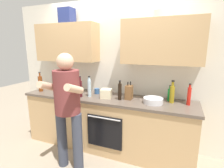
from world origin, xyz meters
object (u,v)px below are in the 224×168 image
at_px(mixing_bowl, 153,101).
at_px(cup_tea, 97,91).
at_px(bottle_vinegar, 40,83).
at_px(person_standing, 67,104).
at_px(bottle_soda, 169,94).
at_px(knife_block, 129,92).
at_px(bottle_wine, 80,88).
at_px(cup_ceramic, 70,88).
at_px(bottle_soy, 120,91).
at_px(grocery_bag_rice, 106,93).
at_px(bottle_hotsauce, 189,96).
at_px(bottle_oil, 172,94).
at_px(bottle_water, 89,88).

bearing_deg(mixing_bowl, cup_tea, 170.49).
bearing_deg(cup_tea, bottle_vinegar, -167.14).
bearing_deg(person_standing, bottle_soda, 34.32).
bearing_deg(person_standing, knife_block, 47.04).
xyz_separation_m(bottle_vinegar, knife_block, (1.65, 0.14, -0.04)).
height_order(bottle_wine, cup_ceramic, bottle_wine).
distance_m(bottle_soy, grocery_bag_rice, 0.24).
distance_m(bottle_wine, cup_ceramic, 0.48).
bearing_deg(cup_tea, person_standing, -92.86).
bearing_deg(cup_tea, mixing_bowl, -9.51).
xyz_separation_m(bottle_soda, cup_ceramic, (-1.76, -0.07, -0.05)).
bearing_deg(cup_tea, bottle_soda, 2.40).
height_order(bottle_soy, grocery_bag_rice, bottle_soy).
relative_size(person_standing, cup_ceramic, 15.54).
relative_size(bottle_wine, grocery_bag_rice, 2.03).
height_order(person_standing, bottle_hotsauce, person_standing).
xyz_separation_m(bottle_oil, bottle_water, (-1.28, -0.16, 0.01)).
bearing_deg(cup_tea, bottle_wine, -120.30).
relative_size(cup_ceramic, grocery_bag_rice, 0.62).
height_order(bottle_oil, knife_block, bottle_oil).
distance_m(bottle_soy, bottle_water, 0.52).
distance_m(person_standing, grocery_bag_rice, 0.69).
distance_m(bottle_oil, knife_block, 0.64).
xyz_separation_m(bottle_vinegar, mixing_bowl, (2.03, 0.07, -0.11)).
bearing_deg(mixing_bowl, bottle_oil, 26.47).
distance_m(person_standing, bottle_water, 0.60).
distance_m(person_standing, bottle_wine, 0.54).
distance_m(bottle_water, knife_block, 0.65).
xyz_separation_m(person_standing, bottle_oil, (1.28, 0.75, 0.08)).
height_order(bottle_water, mixing_bowl, bottle_water).
xyz_separation_m(person_standing, bottle_soy, (0.53, 0.61, 0.07)).
relative_size(person_standing, knife_block, 5.86).
xyz_separation_m(bottle_vinegar, bottle_hotsauce, (2.51, 0.18, -0.01)).
height_order(bottle_wine, grocery_bag_rice, bottle_wine).
xyz_separation_m(bottle_oil, knife_block, (-0.63, -0.06, -0.03)).
height_order(cup_ceramic, mixing_bowl, cup_ceramic).
relative_size(bottle_soda, bottle_water, 0.70).
distance_m(bottle_soda, knife_block, 0.61).
distance_m(bottle_vinegar, cup_tea, 1.07).
height_order(person_standing, grocery_bag_rice, person_standing).
distance_m(bottle_oil, bottle_wine, 1.42).
bearing_deg(bottle_vinegar, grocery_bag_rice, 2.90).
distance_m(bottle_oil, bottle_soy, 0.77).
bearing_deg(mixing_bowl, bottle_wine, -174.58).
bearing_deg(bottle_soda, bottle_oil, -66.72).
xyz_separation_m(bottle_oil, cup_ceramic, (-1.80, 0.02, -0.09)).
distance_m(bottle_oil, cup_tea, 1.25).
relative_size(bottle_vinegar, grocery_bag_rice, 2.11).
relative_size(bottle_water, cup_ceramic, 3.24).
bearing_deg(bottle_soda, bottle_water, -168.34).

